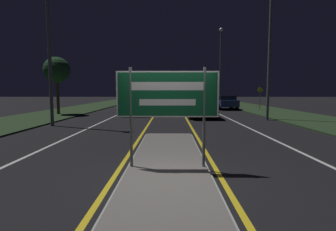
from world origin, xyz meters
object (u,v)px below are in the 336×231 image
object	(u,v)px
car_receding_1	(226,102)
car_approaching_0	(135,106)
warning_sign	(260,96)
streetlight_left_near	(48,10)
car_receding_2	(189,99)
highway_sign	(167,98)
streetlight_right_near	(271,19)
streetlight_right_far	(220,59)
car_receding_0	(201,107)

from	to	relation	value
car_receding_1	car_approaching_0	bearing A→B (deg)	-142.92
car_approaching_0	warning_sign	world-z (taller)	warning_sign
streetlight_left_near	car_receding_2	size ratio (longest dim) A/B	2.19
highway_sign	car_receding_2	size ratio (longest dim) A/B	0.52
streetlight_left_near	car_receding_2	xyz separation A→B (m)	(9.21, 23.55, -5.46)
streetlight_right_near	streetlight_right_far	world-z (taller)	streetlight_right_near
car_receding_2	streetlight_right_far	bearing A→B (deg)	-47.64
highway_sign	car_receding_2	world-z (taller)	highway_sign
car_receding_1	car_receding_2	distance (m)	10.78
highway_sign	streetlight_right_far	distance (m)	28.65
streetlight_left_near	warning_sign	size ratio (longest dim) A/B	4.61
streetlight_left_near	car_receding_1	world-z (taller)	streetlight_left_near
car_receding_0	car_receding_2	world-z (taller)	car_receding_0
car_receding_0	car_receding_2	distance (m)	19.05
highway_sign	car_receding_0	world-z (taller)	highway_sign
highway_sign	car_receding_1	xyz separation A→B (m)	(5.92, 21.38, -0.99)
streetlight_left_near	car_receding_2	world-z (taller)	streetlight_left_near
streetlight_right_near	car_receding_0	size ratio (longest dim) A/B	2.56
highway_sign	streetlight_right_far	size ratio (longest dim) A/B	0.25
car_receding_1	warning_sign	bearing A→B (deg)	-26.28
highway_sign	streetlight_left_near	size ratio (longest dim) A/B	0.24
streetlight_right_far	car_approaching_0	size ratio (longest dim) A/B	2.40
streetlight_right_far	car_receding_0	size ratio (longest dim) A/B	2.40
streetlight_right_near	car_receding_1	xyz separation A→B (m)	(-0.61, 10.26, -5.77)
highway_sign	streetlight_right_near	bearing A→B (deg)	59.60
streetlight_right_near	streetlight_right_far	size ratio (longest dim) A/B	1.07
streetlight_left_near	streetlight_right_near	distance (m)	13.36
highway_sign	car_approaching_0	bearing A→B (deg)	100.49
streetlight_right_far	car_receding_0	xyz separation A→B (m)	(-4.14, -14.95, -5.24)
car_receding_0	car_receding_2	bearing A→B (deg)	88.79
car_approaching_0	streetlight_right_far	bearing A→B (deg)	54.13
streetlight_right_far	car_approaching_0	distance (m)	16.59
car_receding_2	warning_sign	size ratio (longest dim) A/B	2.11
streetlight_right_far	highway_sign	bearing A→B (deg)	-103.20
car_approaching_0	car_receding_0	bearing A→B (deg)	-23.43
highway_sign	warning_sign	world-z (taller)	highway_sign
car_receding_0	car_receding_1	size ratio (longest dim) A/B	0.90
highway_sign	warning_sign	bearing A→B (deg)	65.60
car_receding_1	streetlight_right_far	bearing A→B (deg)	84.93
streetlight_right_far	car_receding_2	distance (m)	7.65
car_receding_1	car_receding_2	size ratio (longest dim) A/B	0.96
car_receding_2	car_approaching_0	world-z (taller)	car_receding_2
car_receding_0	car_receding_2	size ratio (longest dim) A/B	0.87
highway_sign	streetlight_right_far	world-z (taller)	streetlight_right_far
streetlight_left_near	car_approaching_0	world-z (taller)	streetlight_left_near
car_receding_1	highway_sign	bearing A→B (deg)	-105.47
streetlight_right_far	warning_sign	bearing A→B (deg)	-71.80
car_receding_1	warning_sign	distance (m)	3.51
streetlight_left_near	car_receding_2	distance (m)	25.87
warning_sign	car_approaching_0	bearing A→B (deg)	-156.86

